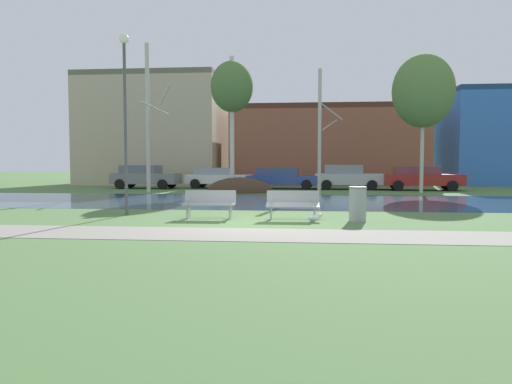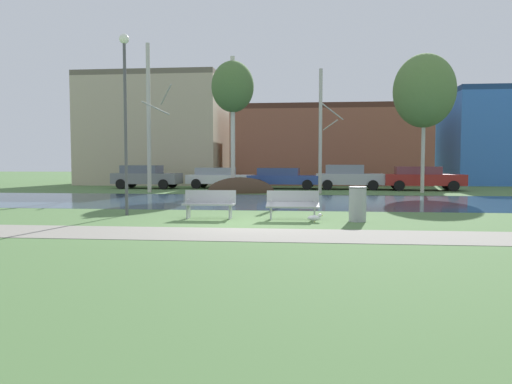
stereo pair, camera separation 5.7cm
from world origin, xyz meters
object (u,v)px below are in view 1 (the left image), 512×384
(bench_right, at_px, (293,204))
(parked_van_nearest_grey, at_px, (145,176))
(seagull, at_px, (315,218))
(parked_hatch_third_blue, at_px, (282,178))
(streetlamp, at_px, (125,96))
(trash_bin, at_px, (358,203))
(parked_suv_fifth_red, at_px, (421,178))
(parked_sedan_second_white, at_px, (218,177))
(parked_wagon_fourth_silver, at_px, (347,177))
(bench_left, at_px, (209,203))

(bench_right, height_order, parked_van_nearest_grey, parked_van_nearest_grey)
(seagull, bearing_deg, parked_hatch_third_blue, 95.81)
(streetlamp, bearing_deg, bench_right, -7.19)
(trash_bin, bearing_deg, parked_suv_fifth_red, 71.20)
(trash_bin, relative_size, parked_suv_fifth_red, 0.21)
(streetlamp, height_order, parked_sedan_second_white, streetlamp)
(bench_right, height_order, parked_wagon_fourth_silver, parked_wagon_fourth_silver)
(trash_bin, height_order, seagull, trash_bin)
(streetlamp, distance_m, parked_suv_fifth_red, 20.44)
(seagull, xyz_separation_m, parked_wagon_fourth_silver, (2.41, 17.35, 0.69))
(trash_bin, height_order, parked_sedan_second_white, parked_sedan_second_white)
(streetlamp, relative_size, parked_suv_fifth_red, 1.21)
(seagull, distance_m, streetlamp, 7.29)
(bench_right, bearing_deg, trash_bin, -8.20)
(parked_suv_fifth_red, bearing_deg, parked_wagon_fourth_silver, 172.60)
(bench_right, relative_size, streetlamp, 0.27)
(streetlamp, bearing_deg, bench_left, -13.37)
(parked_hatch_third_blue, bearing_deg, parked_sedan_second_white, 176.62)
(parked_suv_fifth_red, bearing_deg, trash_bin, -108.80)
(bench_left, relative_size, seagull, 3.53)
(parked_van_nearest_grey, distance_m, parked_sedan_second_white, 4.85)
(bench_left, xyz_separation_m, parked_sedan_second_white, (-2.79, 17.22, 0.26))
(parked_van_nearest_grey, xyz_separation_m, parked_sedan_second_white, (4.79, 0.76, -0.07))
(trash_bin, bearing_deg, parked_van_nearest_grey, 125.76)
(parked_van_nearest_grey, xyz_separation_m, parked_hatch_third_blue, (9.02, 0.51, -0.07))
(parked_suv_fifth_red, bearing_deg, parked_hatch_third_blue, 174.70)
(trash_bin, distance_m, parked_suv_fifth_red, 17.38)
(bench_left, distance_m, bench_right, 2.57)
(trash_bin, height_order, streetlamp, streetlamp)
(parked_sedan_second_white, bearing_deg, parked_hatch_third_blue, -3.38)
(parked_van_nearest_grey, bearing_deg, parked_sedan_second_white, 8.96)
(parked_hatch_third_blue, xyz_separation_m, parked_suv_fifth_red, (8.64, -0.80, 0.05))
(parked_wagon_fourth_silver, xyz_separation_m, parked_suv_fifth_red, (4.44, -0.58, -0.04))
(trash_bin, xyz_separation_m, parked_van_nearest_grey, (-12.06, 16.74, 0.27))
(trash_bin, xyz_separation_m, parked_hatch_third_blue, (-3.04, 17.25, 0.20))
(trash_bin, xyz_separation_m, parked_wagon_fourth_silver, (1.16, 17.03, 0.29))
(trash_bin, bearing_deg, parked_sedan_second_white, 112.56)
(trash_bin, xyz_separation_m, parked_suv_fifth_red, (5.60, 16.45, 0.25))
(parked_sedan_second_white, bearing_deg, bench_left, -80.79)
(bench_right, bearing_deg, seagull, -42.31)
(trash_bin, bearing_deg, bench_right, 171.80)
(trash_bin, distance_m, parked_wagon_fourth_silver, 17.07)
(trash_bin, distance_m, parked_sedan_second_white, 18.95)
(bench_left, height_order, parked_hatch_third_blue, parked_hatch_third_blue)
(parked_van_nearest_grey, relative_size, parked_suv_fifth_red, 0.93)
(parked_van_nearest_grey, bearing_deg, parked_hatch_third_blue, 3.21)
(seagull, xyz_separation_m, streetlamp, (-6.13, 1.29, 3.74))
(bench_right, height_order, parked_sedan_second_white, parked_sedan_second_white)
(trash_bin, distance_m, streetlamp, 8.15)
(bench_left, bearing_deg, parked_sedan_second_white, 99.21)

